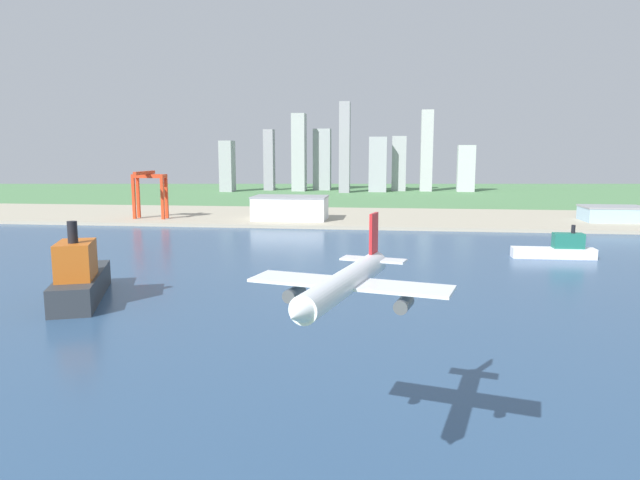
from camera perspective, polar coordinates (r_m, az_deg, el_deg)
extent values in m
plane|color=#50824F|center=(290.96, -0.87, -2.12)|extent=(2400.00, 2400.00, 0.00)
cube|color=#2D4C70|center=(233.01, -2.92, -4.86)|extent=(840.00, 360.00, 0.15)
cube|color=#AAA18B|center=(477.65, 2.30, 2.30)|extent=(840.00, 140.00, 2.50)
cylinder|color=silver|center=(89.49, 2.59, -4.21)|extent=(12.27, 34.87, 4.02)
cone|color=silver|center=(72.21, -2.24, -7.38)|extent=(4.77, 5.21, 3.82)
cube|color=silver|center=(91.24, 2.93, -4.35)|extent=(33.33, 15.23, 0.50)
cube|color=red|center=(103.44, 5.36, 0.02)|extent=(1.49, 4.19, 9.66)
cube|color=silver|center=(104.04, 5.33, -1.95)|extent=(12.26, 6.53, 0.36)
cylinder|color=#4C4F54|center=(88.48, 8.34, -6.33)|extent=(3.32, 5.28, 2.21)
cylinder|color=#4C4F54|center=(93.94, -2.57, -5.35)|extent=(3.32, 5.28, 2.21)
cube|color=white|center=(321.90, 22.17, -1.20)|extent=(41.73, 8.37, 5.42)
cube|color=#1E6B59|center=(322.85, 23.46, -0.06)|extent=(15.03, 7.00, 7.82)
cylinder|color=black|center=(322.65, 23.88, 1.00)|extent=(1.99, 1.99, 4.33)
cube|color=#2D3338|center=(233.31, -22.62, -4.27)|extent=(32.08, 55.59, 9.68)
cube|color=#BF5919|center=(223.28, -23.12, -1.86)|extent=(17.93, 22.38, 13.28)
cylinder|color=black|center=(219.08, -23.40, 0.72)|extent=(3.40, 3.40, 7.75)
cube|color=red|center=(475.49, -18.03, 3.95)|extent=(2.20, 2.20, 32.22)
cube|color=red|center=(465.99, -15.40, 3.97)|extent=(2.20, 2.20, 32.22)
cube|color=red|center=(482.72, -17.63, 4.03)|extent=(2.20, 2.20, 32.22)
cube|color=red|center=(473.37, -15.03, 4.06)|extent=(2.20, 2.20, 32.22)
cube|color=red|center=(473.25, -16.63, 6.12)|extent=(25.96, 10.00, 2.80)
cube|color=red|center=(465.23, -17.07, 6.40)|extent=(2.60, 34.68, 2.60)
cube|color=white|center=(449.46, -2.97, 3.15)|extent=(56.58, 32.86, 17.20)
cube|color=gray|center=(448.66, -2.98, 4.32)|extent=(57.72, 33.52, 1.20)
cube|color=#99BCD1|center=(491.72, 27.12, 2.28)|extent=(44.13, 30.85, 10.37)
cube|color=gray|center=(491.19, 27.17, 2.95)|extent=(45.01, 31.47, 1.20)
cube|color=#989BA0|center=(816.81, -9.21, 7.25)|extent=(17.69, 23.22, 70.41)
cube|color=gray|center=(837.28, -5.07, 7.93)|extent=(14.07, 16.41, 86.84)
cube|color=#A3A7AA|center=(818.07, -2.10, 8.68)|extent=(18.63, 22.81, 108.09)
cube|color=#9A9FA4|center=(838.40, 0.21, 8.00)|extent=(24.73, 19.51, 87.86)
cube|color=gray|center=(785.91, 2.47, 9.17)|extent=(14.14, 17.77, 121.53)
cube|color=#9EA1AA|center=(807.81, 5.78, 7.49)|extent=(24.41, 26.99, 75.56)
cube|color=#A1A4A9|center=(831.35, 7.85, 7.54)|extent=(19.88, 23.13, 77.06)
cube|color=#B0B2B5|center=(827.01, 10.56, 8.70)|extent=(16.50, 17.75, 112.76)
cube|color=#B5BBBC|center=(828.22, 14.32, 6.91)|extent=(23.74, 14.69, 64.32)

